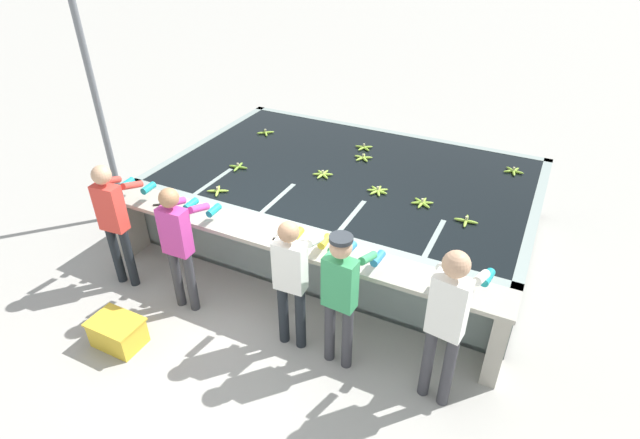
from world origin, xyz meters
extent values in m
plane|color=#A3A099|center=(0.00, 0.00, 0.00)|extent=(80.00, 80.00, 0.00)
cube|color=gray|center=(0.00, 2.07, 0.03)|extent=(4.99, 3.24, 0.06)
cube|color=gray|center=(0.00, 0.51, 0.47)|extent=(4.99, 0.12, 0.94)
cube|color=gray|center=(0.00, 3.63, 0.47)|extent=(4.99, 0.12, 0.94)
cube|color=gray|center=(-2.44, 2.07, 0.47)|extent=(0.12, 3.24, 0.94)
cube|color=gray|center=(2.44, 2.07, 0.47)|extent=(0.12, 3.24, 0.94)
cube|color=black|center=(0.00, 2.07, 0.50)|extent=(4.75, 3.00, 0.87)
cube|color=gray|center=(-1.50, 0.97, 0.47)|extent=(0.06, 0.80, 0.94)
cube|color=gray|center=(-0.50, 0.97, 0.47)|extent=(0.06, 0.80, 0.94)
cube|color=gray|center=(0.50, 0.97, 0.47)|extent=(0.06, 0.80, 0.94)
cube|color=gray|center=(1.50, 0.97, 0.47)|extent=(0.06, 0.80, 0.94)
cube|color=#A8A393|center=(0.00, 0.23, 0.91)|extent=(4.99, 0.45, 0.05)
cube|color=#A8A393|center=(-2.40, 0.23, 0.44)|extent=(0.16, 0.41, 0.89)
cube|color=#A8A393|center=(2.40, 0.23, 0.44)|extent=(0.16, 0.41, 0.89)
cylinder|color=#1E2328|center=(-2.07, -0.34, 0.40)|extent=(0.11, 0.11, 0.81)
cylinder|color=#1E2328|center=(-1.88, -0.32, 0.40)|extent=(0.11, 0.11, 0.81)
cube|color=#DB3D33|center=(-1.97, -0.33, 1.10)|extent=(0.33, 0.20, 0.57)
sphere|color=tan|center=(-1.97, -0.33, 1.52)|extent=(0.22, 0.22, 0.22)
cylinder|color=#DB3D33|center=(-2.16, -0.10, 1.30)|extent=(0.11, 0.31, 0.18)
cylinder|color=teal|center=(-2.18, 0.15, 1.13)|extent=(0.10, 0.21, 0.08)
cylinder|color=#DB3D33|center=(-1.84, -0.07, 1.30)|extent=(0.11, 0.31, 0.18)
cylinder|color=teal|center=(-1.86, 0.18, 1.13)|extent=(0.10, 0.21, 0.08)
cylinder|color=#38383D|center=(-1.11, -0.35, 0.39)|extent=(0.11, 0.11, 0.79)
cylinder|color=#38383D|center=(-0.91, -0.35, 0.39)|extent=(0.11, 0.11, 0.79)
cube|color=#BC388E|center=(-1.01, -0.35, 1.07)|extent=(0.33, 0.18, 0.56)
sphere|color=#9E704C|center=(-1.01, -0.35, 1.48)|extent=(0.21, 0.21, 0.21)
cylinder|color=#BC388E|center=(-1.18, -0.10, 1.26)|extent=(0.09, 0.31, 0.18)
cylinder|color=teal|center=(-1.19, 0.15, 1.10)|extent=(0.09, 0.20, 0.08)
cylinder|color=#BC388E|center=(-0.86, -0.09, 1.26)|extent=(0.09, 0.31, 0.18)
cylinder|color=teal|center=(-0.87, 0.16, 1.10)|extent=(0.09, 0.20, 0.08)
cylinder|color=#1E2328|center=(0.29, -0.32, 0.39)|extent=(0.11, 0.11, 0.77)
cylinder|color=#1E2328|center=(0.49, -0.30, 0.39)|extent=(0.11, 0.11, 0.77)
cube|color=white|center=(0.39, -0.31, 1.04)|extent=(0.33, 0.19, 0.55)
sphere|color=tan|center=(0.39, -0.31, 1.45)|extent=(0.21, 0.21, 0.21)
cylinder|color=white|center=(0.21, -0.07, 1.23)|extent=(0.10, 0.31, 0.18)
cylinder|color=gold|center=(0.20, 0.18, 1.07)|extent=(0.09, 0.20, 0.08)
cylinder|color=white|center=(0.53, -0.05, 1.23)|extent=(0.10, 0.31, 0.18)
cylinder|color=gold|center=(0.52, 0.20, 1.07)|extent=(0.09, 0.20, 0.08)
cylinder|color=#38383D|center=(0.84, -0.33, 0.39)|extent=(0.11, 0.11, 0.78)
cylinder|color=#38383D|center=(1.04, -0.34, 0.39)|extent=(0.11, 0.11, 0.78)
cube|color=#38995B|center=(0.94, -0.33, 1.05)|extent=(0.33, 0.19, 0.55)
sphere|color=tan|center=(0.94, -0.33, 1.46)|extent=(0.21, 0.21, 0.21)
cylinder|color=#282D33|center=(0.94, -0.33, 1.56)|extent=(0.22, 0.22, 0.04)
cylinder|color=#38995B|center=(0.79, -0.07, 1.24)|extent=(0.10, 0.31, 0.18)
cylinder|color=teal|center=(0.81, 0.18, 1.08)|extent=(0.10, 0.21, 0.08)
cylinder|color=#38995B|center=(1.11, -0.09, 1.24)|extent=(0.10, 0.31, 0.18)
cylinder|color=teal|center=(1.13, 0.15, 1.08)|extent=(0.10, 0.21, 0.08)
cylinder|color=#38383D|center=(1.85, -0.32, 0.43)|extent=(0.11, 0.11, 0.86)
cylinder|color=#38383D|center=(2.05, -0.35, 0.43)|extent=(0.11, 0.11, 0.86)
cube|color=white|center=(1.95, -0.33, 1.17)|extent=(0.34, 0.21, 0.61)
sphere|color=tan|center=(1.95, -0.33, 1.62)|extent=(0.23, 0.23, 0.23)
cylinder|color=white|center=(1.82, -0.07, 1.39)|extent=(0.12, 0.32, 0.18)
cylinder|color=teal|center=(1.86, 0.18, 1.22)|extent=(0.11, 0.21, 0.08)
cylinder|color=white|center=(2.14, -0.11, 1.39)|extent=(0.12, 0.32, 0.18)
cylinder|color=teal|center=(2.17, 0.14, 1.22)|extent=(0.11, 0.21, 0.08)
ellipsoid|color=#93BC3D|center=(1.79, 1.45, 0.95)|extent=(0.17, 0.05, 0.04)
ellipsoid|color=#93BC3D|center=(1.73, 1.50, 0.95)|extent=(0.05, 0.17, 0.04)
ellipsoid|color=#93BC3D|center=(1.68, 1.44, 0.95)|extent=(0.17, 0.05, 0.04)
ellipsoid|color=#93BC3D|center=(1.74, 1.39, 0.95)|extent=(0.05, 0.17, 0.04)
cylinder|color=tan|center=(1.74, 1.44, 0.99)|extent=(0.03, 0.03, 0.05)
ellipsoid|color=#8CB738|center=(-1.78, 2.63, 0.95)|extent=(0.15, 0.14, 0.04)
ellipsoid|color=#8CB738|center=(-1.70, 2.62, 0.95)|extent=(0.14, 0.15, 0.04)
ellipsoid|color=#8CB738|center=(-1.69, 2.70, 0.95)|extent=(0.15, 0.14, 0.04)
ellipsoid|color=#8CB738|center=(-1.77, 2.71, 0.95)|extent=(0.14, 0.15, 0.04)
cylinder|color=tan|center=(-1.73, 2.67, 0.99)|extent=(0.03, 0.03, 0.05)
ellipsoid|color=#8CB738|center=(2.09, 3.01, 0.95)|extent=(0.17, 0.05, 0.04)
ellipsoid|color=#8CB738|center=(2.06, 3.06, 0.95)|extent=(0.10, 0.17, 0.04)
ellipsoid|color=#8CB738|center=(2.00, 3.05, 0.95)|extent=(0.15, 0.14, 0.04)
ellipsoid|color=#8CB738|center=(1.99, 2.98, 0.95)|extent=(0.16, 0.12, 0.04)
ellipsoid|color=#8CB738|center=(2.05, 2.96, 0.95)|extent=(0.07, 0.17, 0.04)
cylinder|color=tan|center=(2.04, 3.01, 0.99)|extent=(0.03, 0.03, 0.05)
ellipsoid|color=#93BC3D|center=(-0.22, 1.73, 0.95)|extent=(0.16, 0.13, 0.04)
ellipsoid|color=#93BC3D|center=(-0.22, 1.79, 0.95)|extent=(0.17, 0.10, 0.04)
ellipsoid|color=#93BC3D|center=(-0.26, 1.82, 0.95)|extent=(0.05, 0.17, 0.04)
ellipsoid|color=#93BC3D|center=(-0.31, 1.79, 0.95)|extent=(0.16, 0.13, 0.04)
ellipsoid|color=#93BC3D|center=(-0.32, 1.74, 0.95)|extent=(0.17, 0.10, 0.04)
ellipsoid|color=#93BC3D|center=(-0.27, 1.71, 0.95)|extent=(0.05, 0.17, 0.04)
cylinder|color=tan|center=(-0.27, 1.76, 0.99)|extent=(0.03, 0.03, 0.05)
ellipsoid|color=#8CB738|center=(-0.15, 2.83, 0.95)|extent=(0.17, 0.04, 0.04)
ellipsoid|color=#8CB738|center=(-0.11, 2.78, 0.95)|extent=(0.08, 0.17, 0.04)
ellipsoid|color=#8CB738|center=(-0.05, 2.80, 0.95)|extent=(0.16, 0.12, 0.04)
ellipsoid|color=#8CB738|center=(-0.06, 2.87, 0.95)|extent=(0.16, 0.13, 0.04)
ellipsoid|color=#8CB738|center=(-0.12, 2.88, 0.95)|extent=(0.09, 0.17, 0.04)
cylinder|color=tan|center=(-0.10, 2.83, 0.99)|extent=(0.03, 0.03, 0.05)
ellipsoid|color=#9EC642|center=(0.07, 2.45, 0.95)|extent=(0.15, 0.14, 0.04)
ellipsoid|color=#9EC642|center=(0.07, 2.52, 0.95)|extent=(0.16, 0.12, 0.04)
ellipsoid|color=#9EC642|center=(0.01, 2.54, 0.95)|extent=(0.07, 0.17, 0.04)
ellipsoid|color=#9EC642|center=(-0.03, 2.50, 0.95)|extent=(0.17, 0.05, 0.04)
ellipsoid|color=#9EC642|center=(0.00, 2.44, 0.95)|extent=(0.10, 0.17, 0.04)
cylinder|color=tan|center=(0.02, 2.49, 0.99)|extent=(0.03, 0.03, 0.05)
ellipsoid|color=#93BC3D|center=(0.52, 1.69, 0.95)|extent=(0.16, 0.13, 0.04)
ellipsoid|color=#93BC3D|center=(0.51, 1.65, 0.95)|extent=(0.17, 0.08, 0.04)
ellipsoid|color=#93BC3D|center=(0.54, 1.61, 0.95)|extent=(0.10, 0.17, 0.04)
ellipsoid|color=#93BC3D|center=(0.59, 1.62, 0.95)|extent=(0.11, 0.17, 0.04)
ellipsoid|color=#93BC3D|center=(0.62, 1.65, 0.95)|extent=(0.17, 0.06, 0.04)
ellipsoid|color=#93BC3D|center=(0.60, 1.70, 0.95)|extent=(0.15, 0.14, 0.04)
ellipsoid|color=#93BC3D|center=(0.56, 1.72, 0.95)|extent=(0.05, 0.17, 0.04)
cylinder|color=tan|center=(0.56, 1.66, 0.99)|extent=(0.03, 0.03, 0.05)
ellipsoid|color=#8CB738|center=(1.12, 1.65, 0.95)|extent=(0.16, 0.12, 0.04)
ellipsoid|color=#8CB738|center=(1.11, 1.59, 0.95)|extent=(0.17, 0.11, 0.04)
ellipsoid|color=#8CB738|center=(1.16, 1.56, 0.95)|extent=(0.05, 0.17, 0.04)
ellipsoid|color=#8CB738|center=(1.21, 1.59, 0.95)|extent=(0.16, 0.12, 0.04)
ellipsoid|color=#8CB738|center=(1.21, 1.64, 0.95)|extent=(0.17, 0.11, 0.04)
ellipsoid|color=#8CB738|center=(1.17, 1.67, 0.95)|extent=(0.05, 0.17, 0.04)
cylinder|color=tan|center=(1.16, 1.62, 0.99)|extent=(0.03, 0.03, 0.05)
ellipsoid|color=#9EC642|center=(-1.24, 0.70, 0.95)|extent=(0.11, 0.17, 0.04)
ellipsoid|color=#9EC642|center=(-1.22, 0.78, 0.95)|extent=(0.17, 0.11, 0.04)
ellipsoid|color=#9EC642|center=(-1.29, 0.80, 0.95)|extent=(0.11, 0.17, 0.04)
ellipsoid|color=#9EC642|center=(-1.32, 0.72, 0.95)|extent=(0.17, 0.11, 0.04)
cylinder|color=tan|center=(-1.27, 0.75, 0.99)|extent=(0.03, 0.03, 0.05)
ellipsoid|color=#75A333|center=(-1.37, 1.45, 0.95)|extent=(0.17, 0.06, 0.04)
ellipsoid|color=#75A333|center=(-1.43, 1.49, 0.95)|extent=(0.06, 0.17, 0.04)
ellipsoid|color=#75A333|center=(-1.48, 1.43, 0.95)|extent=(0.17, 0.06, 0.04)
ellipsoid|color=#75A333|center=(-1.42, 1.39, 0.95)|extent=(0.06, 0.17, 0.04)
cylinder|color=tan|center=(-1.42, 1.44, 0.99)|extent=(0.03, 0.03, 0.05)
cube|color=silver|center=(-1.57, 0.27, 0.95)|extent=(0.18, 0.15, 0.00)
cube|color=black|center=(-1.73, 0.14, 0.95)|extent=(0.09, 0.08, 0.02)
cube|color=silver|center=(0.14, 0.24, 0.95)|extent=(0.20, 0.11, 0.00)
cube|color=black|center=(-0.04, 0.16, 0.95)|extent=(0.10, 0.06, 0.02)
cube|color=gold|center=(-1.29, -1.16, 0.15)|extent=(0.52, 0.36, 0.30)
cube|color=gold|center=(-1.29, -1.16, 0.31)|extent=(0.55, 0.39, 0.02)
cylinder|color=slate|center=(-3.21, 0.84, 1.60)|extent=(0.09, 0.09, 3.20)
camera|label=1|loc=(2.38, -3.66, 4.06)|focal=28.00mm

